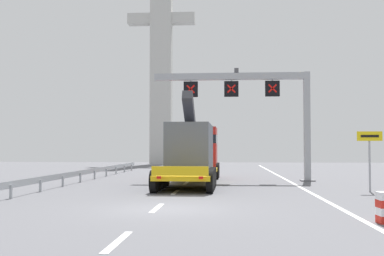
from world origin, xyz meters
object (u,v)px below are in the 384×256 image
(overhead_lane_gantry, at_px, (254,95))
(exit_sign_yellow, at_px, (370,148))
(heavy_haul_truck_yellow, at_px, (194,151))
(bridge_pylon_distant, at_px, (161,44))

(overhead_lane_gantry, bearing_deg, exit_sign_yellow, -55.84)
(overhead_lane_gantry, distance_m, heavy_haul_truck_yellow, 5.62)
(overhead_lane_gantry, relative_size, exit_sign_yellow, 3.53)
(heavy_haul_truck_yellow, relative_size, bridge_pylon_distant, 0.45)
(overhead_lane_gantry, xyz_separation_m, exit_sign_yellow, (5.20, -7.67, -3.53))
(overhead_lane_gantry, xyz_separation_m, heavy_haul_truck_yellow, (-3.91, -1.56, -3.72))
(heavy_haul_truck_yellow, distance_m, bridge_pylon_distant, 36.45)
(bridge_pylon_distant, bearing_deg, overhead_lane_gantry, -71.42)
(overhead_lane_gantry, relative_size, heavy_haul_truck_yellow, 0.75)
(heavy_haul_truck_yellow, distance_m, exit_sign_yellow, 10.97)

